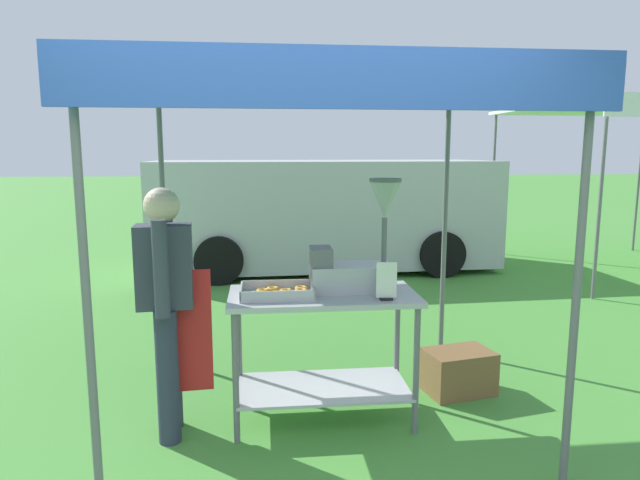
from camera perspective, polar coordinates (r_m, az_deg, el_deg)
ground_plane at (r=8.68m, az=-4.67°, el=-3.10°), size 70.00×70.00×0.00m
stall_canopy at (r=3.70m, az=0.17°, el=15.01°), size 2.66×2.33×2.30m
donut_cart at (r=3.77m, az=0.32°, el=-9.23°), size 1.25×0.62×0.89m
donut_tray at (r=3.64m, az=-4.24°, el=-5.43°), size 0.48×0.32×0.07m
donut_fryer at (r=3.74m, az=3.92°, el=-1.55°), size 0.61×0.28×0.76m
menu_sign at (r=3.54m, az=6.86°, el=-4.52°), size 0.13×0.05×0.24m
vendor at (r=3.63m, az=-15.51°, el=-5.94°), size 0.46×0.54×1.61m
supply_crate at (r=4.47m, az=14.09°, el=-13.02°), size 0.55×0.43×0.33m
van_silver at (r=8.75m, az=0.45°, el=2.85°), size 5.29×2.27×1.69m
neighbour_tent at (r=9.65m, az=29.52°, el=11.60°), size 2.99×3.40×2.52m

